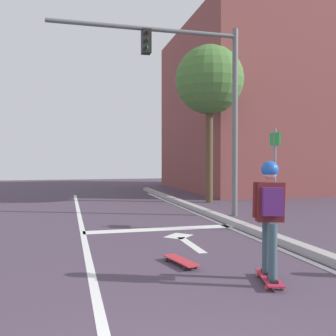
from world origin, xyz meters
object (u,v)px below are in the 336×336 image
Objects in this scene: skateboard at (269,278)px; spare_skateboard at (181,261)px; traffic_signal_mast at (195,83)px; street_sign_post at (275,164)px; skater at (270,205)px; roadside_tree at (209,81)px.

spare_skateboard is at bearing 128.07° from skateboard.
traffic_signal_mast is 3.43m from street_sign_post.
roadside_tree reaches higher than skater.
roadside_tree is (2.63, 9.15, 4.53)m from skateboard.
traffic_signal_mast reaches higher than skateboard.
skater is at bearing -98.95° from traffic_signal_mast.
roadside_tree is (2.64, 9.16, 3.56)m from skater.
street_sign_post is 0.40× the size of roadside_tree.
skater is at bearing -121.15° from street_sign_post.
spare_skateboard is at bearing -142.89° from street_sign_post.
roadside_tree is at bearing 83.94° from street_sign_post.
traffic_signal_mast is (1.78, 4.54, 3.70)m from spare_skateboard.
spare_skateboard is 3.92m from street_sign_post.
skateboard is at bearing 74.43° from skater.
skateboard is 0.34× the size of street_sign_post.
skater is 0.65× the size of street_sign_post.
spare_skateboard is at bearing -113.71° from roadside_tree.
skater is 1.74m from spare_skateboard.
skateboard is 10.54m from roadside_tree.
spare_skateboard is 6.12m from traffic_signal_mast.
spare_skateboard is 0.35× the size of street_sign_post.
street_sign_post is (1.13, -2.35, -2.24)m from traffic_signal_mast.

